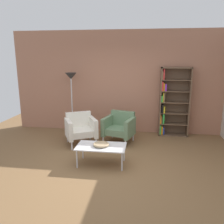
{
  "coord_description": "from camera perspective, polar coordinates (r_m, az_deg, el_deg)",
  "views": [
    {
      "loc": [
        0.61,
        -4.16,
        2.15
      ],
      "look_at": [
        -0.08,
        0.84,
        0.95
      ],
      "focal_mm": 36.88,
      "sensor_mm": 36.0,
      "label": 1
    }
  ],
  "objects": [
    {
      "name": "ground_plane",
      "position": [
        4.73,
        -0.4,
        -13.7
      ],
      "size": [
        8.32,
        8.32,
        0.0
      ],
      "primitive_type": "plane",
      "color": "brown"
    },
    {
      "name": "brick_back_panel",
      "position": [
        6.69,
        2.65,
        7.35
      ],
      "size": [
        6.4,
        0.12,
        2.9
      ],
      "primitive_type": "cube",
      "color": "#A87056",
      "rests_on": "ground_plane"
    },
    {
      "name": "bookshelf_tall",
      "position": [
        6.58,
        14.6,
        2.24
      ],
      "size": [
        0.8,
        0.3,
        1.9
      ],
      "color": "brown",
      "rests_on": "ground_plane"
    },
    {
      "name": "coffee_table_low",
      "position": [
        4.74,
        -2.7,
        -8.75
      ],
      "size": [
        1.0,
        0.56,
        0.4
      ],
      "color": "silver",
      "rests_on": "ground_plane"
    },
    {
      "name": "decorative_bowl",
      "position": [
        4.71,
        -2.71,
        -8.01
      ],
      "size": [
        0.32,
        0.32,
        0.05
      ],
      "color": "tan",
      "rests_on": "coffee_table_low"
    },
    {
      "name": "armchair_near_window",
      "position": [
        5.88,
        -7.81,
        -3.92
      ],
      "size": [
        0.93,
        0.9,
        0.78
      ],
      "rotation": [
        0.0,
        0.0,
        0.49
      ],
      "color": "white",
      "rests_on": "ground_plane"
    },
    {
      "name": "armchair_corner_red",
      "position": [
        5.94,
        1.89,
        -3.62
      ],
      "size": [
        0.87,
        0.82,
        0.78
      ],
      "rotation": [
        0.0,
        0.0,
        -0.29
      ],
      "color": "slate",
      "rests_on": "ground_plane"
    },
    {
      "name": "floor_lamp_torchiere",
      "position": [
        6.58,
        -10.09,
        7.04
      ],
      "size": [
        0.32,
        0.32,
        1.74
      ],
      "color": "silver",
      "rests_on": "ground_plane"
    }
  ]
}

